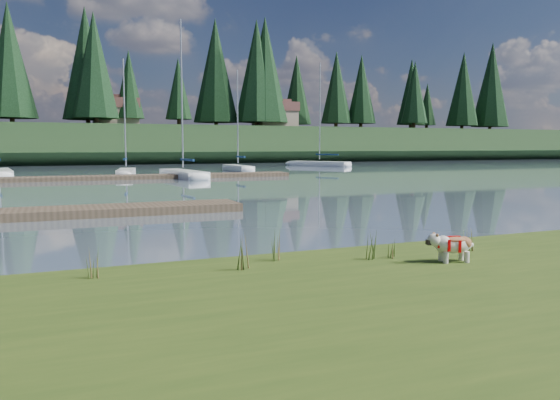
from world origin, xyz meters
name	(u,v)px	position (x,y,z in m)	size (l,w,h in m)	color
ground	(92,180)	(0.00, 30.00, 0.00)	(200.00, 200.00, 0.00)	slate
bank	(304,349)	(0.00, -6.00, 0.17)	(60.00, 9.00, 0.35)	#364A16
ridge	(72,145)	(0.00, 73.00, 2.50)	(200.00, 20.00, 5.00)	#1B3218
bulldog	(453,244)	(4.19, -3.52, 0.68)	(0.91, 0.49, 0.53)	silver
dock_near	(10,215)	(-4.00, 9.00, 0.15)	(16.00, 2.00, 0.30)	#4C3D2C
dock_far	(121,177)	(2.00, 30.00, 0.15)	(26.00, 2.20, 0.30)	#4C3D2C
sailboat_bg_2	(127,172)	(2.99, 34.89, 0.33)	(2.33, 6.32, 9.52)	white
sailboat_bg_3	(180,173)	(6.60, 30.99, 0.32)	(2.48, 8.36, 12.08)	white
sailboat_bg_4	(236,168)	(13.93, 39.42, 0.33)	(1.44, 6.55, 9.78)	white
sailboat_bg_5	(314,163)	(26.66, 48.08, 0.32)	(6.11, 8.25, 12.34)	white
weed_0	(244,253)	(0.43, -2.64, 0.64)	(0.17, 0.14, 0.69)	#475B23
weed_1	(276,248)	(1.22, -2.15, 0.59)	(0.17, 0.14, 0.57)	#475B23
weed_2	(373,246)	(2.94, -2.76, 0.61)	(0.17, 0.14, 0.61)	#475B23
weed_3	(93,263)	(-2.04, -2.26, 0.60)	(0.17, 0.14, 0.59)	#475B23
weed_4	(393,248)	(3.38, -2.79, 0.55)	(0.17, 0.14, 0.47)	#475B23
weed_5	(467,239)	(5.17, -2.79, 0.59)	(0.17, 0.14, 0.56)	#475B23
mud_lip	(205,274)	(0.00, -1.60, 0.07)	(60.00, 0.50, 0.14)	#33281C
conifer_4	(95,65)	(3.00, 66.00, 13.09)	(6.16, 6.16, 15.10)	#382619
conifer_5	(178,89)	(15.00, 70.00, 10.83)	(3.96, 3.96, 10.35)	#382619
conifer_6	(265,70)	(28.00, 68.00, 13.99)	(7.04, 7.04, 17.00)	#382619
conifer_7	(336,87)	(42.00, 71.00, 12.19)	(5.28, 5.28, 13.20)	#382619
conifer_8	(415,92)	(55.00, 67.00, 11.51)	(4.62, 4.62, 11.77)	#382619
conifer_9	(463,89)	(68.00, 70.00, 12.87)	(5.94, 5.94, 14.62)	#382619
house_1	(115,112)	(6.00, 71.00, 7.31)	(6.30, 5.30, 4.65)	gray
house_2	(275,115)	(30.00, 69.00, 7.31)	(6.30, 5.30, 4.65)	gray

